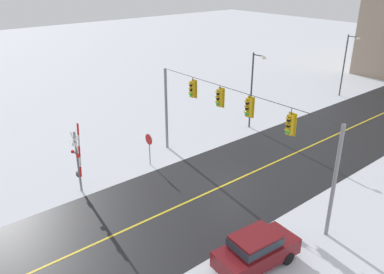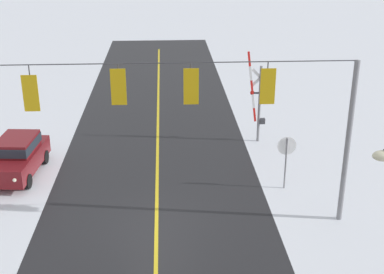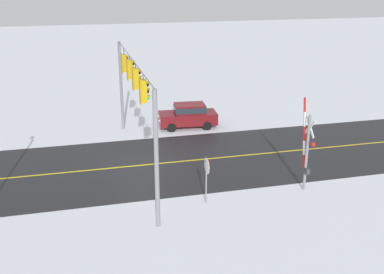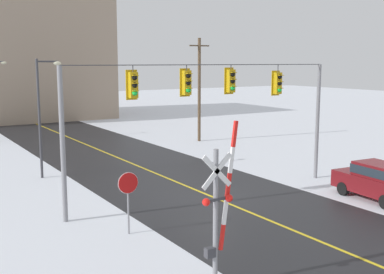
% 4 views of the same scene
% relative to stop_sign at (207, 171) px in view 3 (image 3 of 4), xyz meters
% --- Properties ---
extents(ground_plane, '(160.00, 160.00, 0.00)m').
position_rel_stop_sign_xyz_m(ground_plane, '(5.44, 2.66, -1.71)').
color(ground_plane, silver).
extents(road_asphalt, '(9.00, 80.00, 0.01)m').
position_rel_stop_sign_xyz_m(road_asphalt, '(5.44, 8.66, -1.71)').
color(road_asphalt, black).
rests_on(road_asphalt, ground).
extents(lane_centre_line, '(0.14, 72.00, 0.01)m').
position_rel_stop_sign_xyz_m(lane_centre_line, '(5.44, 8.66, -1.70)').
color(lane_centre_line, gold).
rests_on(lane_centre_line, ground).
extents(signal_span, '(14.20, 0.47, 6.22)m').
position_rel_stop_sign_xyz_m(signal_span, '(5.44, 2.65, 2.72)').
color(signal_span, gray).
rests_on(signal_span, ground).
extents(stop_sign, '(0.80, 0.09, 2.35)m').
position_rel_stop_sign_xyz_m(stop_sign, '(0.00, 0.00, 0.00)').
color(stop_sign, gray).
rests_on(stop_sign, ground).
extents(railroad_crossing, '(1.21, 0.31, 4.74)m').
position_rel_stop_sign_xyz_m(railroad_crossing, '(0.28, -5.31, 0.58)').
color(railroad_crossing, gray).
rests_on(railroad_crossing, ground).
extents(parked_car_maroon, '(2.10, 4.31, 1.74)m').
position_rel_stop_sign_xyz_m(parked_car_maroon, '(11.64, -1.95, -0.76)').
color(parked_car_maroon, maroon).
rests_on(parked_car_maroon, ground).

